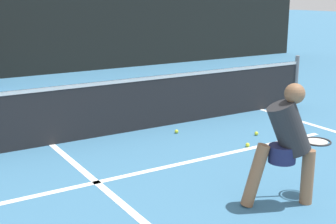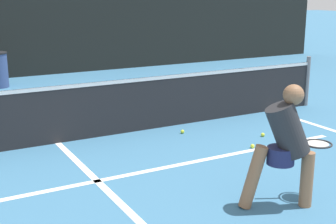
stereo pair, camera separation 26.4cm
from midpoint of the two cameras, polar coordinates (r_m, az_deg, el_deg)
name	(u,v)px [view 2 (the right image)]	position (r m, az deg, el deg)	size (l,w,h in m)	color
court_service_line	(97,181)	(6.21, -7.41, -8.35)	(8.25, 0.10, 0.01)	white
court_center_mark	(120,203)	(5.57, -4.44, -11.06)	(0.10, 5.18, 0.01)	white
net	(56,113)	(7.70, -12.55, -0.11)	(11.09, 0.09, 1.07)	slate
player_practicing	(286,143)	(5.40, 15.51, -3.62)	(1.24, 0.50, 1.44)	#8C6042
tennis_ball_scattered_5	(182,132)	(8.18, 2.70, -2.40)	(0.07, 0.07, 0.07)	#D1E033
tennis_ball_scattered_6	(263,135)	(8.19, 12.40, -2.72)	(0.07, 0.07, 0.07)	#D1E033
tennis_ball_scattered_7	(292,150)	(7.54, 15.89, -4.43)	(0.07, 0.07, 0.07)	#D1E033
tennis_ball_scattered_11	(253,146)	(7.56, 11.26, -4.10)	(0.07, 0.07, 0.07)	#D1E033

